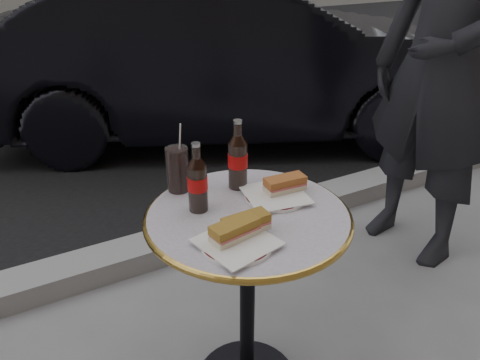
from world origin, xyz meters
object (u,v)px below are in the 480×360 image
cola_bottle_right (238,154)px  plate_right (275,197)px  plate_left (237,244)px  parked_car (232,57)px  cola_glass (178,169)px  cola_bottle_left (197,177)px  bistro_table (247,307)px  pedestrian (444,68)px

cola_bottle_right → plate_right: bearing=-62.2°
plate_left → parked_car: parked_car is taller
cola_glass → parked_car: bearing=57.9°
cola_bottle_left → bistro_table: bearing=-36.5°
bistro_table → cola_bottle_right: bearing=71.7°
parked_car → pedestrian: size_ratio=2.07×
bistro_table → cola_glass: size_ratio=4.91×
cola_bottle_right → pedestrian: size_ratio=0.12×
plate_left → cola_bottle_right: size_ratio=0.83×
plate_left → parked_car: 2.69m
cola_glass → cola_bottle_left: bearing=-88.3°
cola_bottle_right → parked_car: parked_car is taller
cola_bottle_left → plate_left: bearing=-87.3°
cola_bottle_right → parked_car: (1.09, 2.09, -0.20)m
cola_bottle_right → parked_car: 2.36m
plate_left → parked_car: (1.25, 2.38, -0.09)m
plate_left → parked_car: bearing=62.3°
plate_left → plate_right: (0.23, 0.17, 0.00)m
plate_left → cola_bottle_right: 0.36m
bistro_table → plate_right: plate_right is taller
cola_glass → pedestrian: (1.35, 0.13, 0.14)m
plate_right → pedestrian: 1.17m
plate_left → cola_bottle_left: size_ratio=0.89×
cola_bottle_left → parked_car: (1.26, 2.16, -0.20)m
bistro_table → cola_bottle_left: cola_bottle_left is taller
bistro_table → cola_bottle_right: (0.05, 0.16, 0.48)m
parked_car → pedestrian: (0.08, -1.89, 0.30)m
plate_left → cola_bottle_left: (-0.01, 0.22, 0.10)m
plate_right → cola_glass: bearing=141.2°
bistro_table → cola_glass: (-0.13, 0.23, 0.44)m
plate_left → cola_bottle_right: (0.16, 0.30, 0.11)m
plate_left → pedestrian: (1.33, 0.50, 0.21)m
plate_right → pedestrian: pedestrian is taller
plate_left → cola_bottle_left: bearing=92.7°
cola_bottle_right → plate_left: bearing=-119.1°
pedestrian → plate_right: bearing=-82.5°
parked_car → plate_left: bearing=177.0°
cola_bottle_right → pedestrian: 1.19m
cola_glass → parked_car: 2.39m
cola_glass → bistro_table: bearing=-62.0°
cola_bottle_left → pedestrian: 1.37m
plate_right → cola_bottle_right: size_ratio=0.84×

